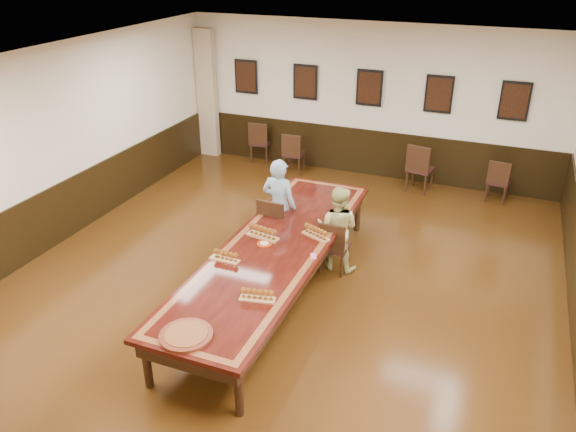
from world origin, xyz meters
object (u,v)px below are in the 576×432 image
at_px(spare_chair_a, 261,141).
at_px(person_woman, 337,229).
at_px(chair_woman, 335,245).
at_px(spare_chair_d, 499,180).
at_px(person_man, 279,206).
at_px(conference_table, 275,255).
at_px(chair_man, 276,225).
at_px(carved_platter, 186,335).
at_px(spare_chair_c, 421,167).
at_px(spare_chair_b, 294,152).

bearing_deg(spare_chair_a, person_woman, 122.08).
height_order(chair_woman, person_woman, person_woman).
relative_size(spare_chair_d, person_woman, 0.64).
bearing_deg(person_man, conference_table, 113.37).
bearing_deg(chair_man, conference_table, 115.44).
bearing_deg(carved_platter, spare_chair_c, 78.41).
height_order(spare_chair_d, person_man, person_man).
bearing_deg(person_woman, chair_woman, 90.00).
bearing_deg(person_man, spare_chair_b, -68.99).
xyz_separation_m(spare_chair_b, carved_platter, (1.38, -6.69, 0.32)).
bearing_deg(spare_chair_b, person_woman, 117.22).
xyz_separation_m(spare_chair_c, spare_chair_d, (1.50, 0.08, -0.07)).
bearing_deg(conference_table, spare_chair_b, 108.25).
distance_m(spare_chair_c, spare_chair_d, 1.51).
bearing_deg(person_man, chair_man, 90.00).
relative_size(spare_chair_c, spare_chair_d, 1.17).
bearing_deg(spare_chair_c, spare_chair_d, -166.91).
bearing_deg(spare_chair_c, carved_platter, 88.54).
distance_m(person_woman, carved_platter, 3.26).
bearing_deg(person_woman, spare_chair_b, -59.46).
bearing_deg(conference_table, spare_chair_c, 74.22).
xyz_separation_m(person_man, person_woman, (1.04, -0.19, -0.11)).
bearing_deg(chair_woman, spare_chair_c, -100.63).
bearing_deg(conference_table, chair_man, 112.05).
distance_m(chair_woman, spare_chair_d, 4.26).
bearing_deg(spare_chair_a, spare_chair_c, 168.26).
relative_size(chair_man, carved_platter, 1.36).
distance_m(spare_chair_b, carved_platter, 6.83).
bearing_deg(spare_chair_c, person_woman, 89.53).
height_order(spare_chair_d, carved_platter, spare_chair_d).
distance_m(spare_chair_c, carved_platter, 6.82).
bearing_deg(chair_man, spare_chair_a, -58.76).
relative_size(person_woman, conference_table, 0.27).
distance_m(person_man, conference_table, 1.27).
height_order(person_man, conference_table, person_man).
bearing_deg(carved_platter, spare_chair_a, 108.28).
bearing_deg(chair_woman, spare_chair_d, -120.74).
height_order(conference_table, carved_platter, carved_platter).
bearing_deg(chair_woman, chair_man, -10.08).
bearing_deg(chair_woman, spare_chair_a, -52.74).
bearing_deg(chair_woman, spare_chair_b, -60.11).
height_order(chair_woman, spare_chair_b, spare_chair_b).
height_order(person_woman, carved_platter, person_woman).
height_order(chair_woman, conference_table, chair_woman).
distance_m(spare_chair_b, spare_chair_c, 2.75).
xyz_separation_m(spare_chair_b, person_woman, (2.09, -3.50, 0.23)).
bearing_deg(conference_table, person_man, 109.98).
xyz_separation_m(spare_chair_a, person_man, (2.00, -3.67, 0.32)).
relative_size(spare_chair_b, carved_platter, 1.23).
xyz_separation_m(chair_man, person_woman, (1.05, -0.09, 0.18)).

